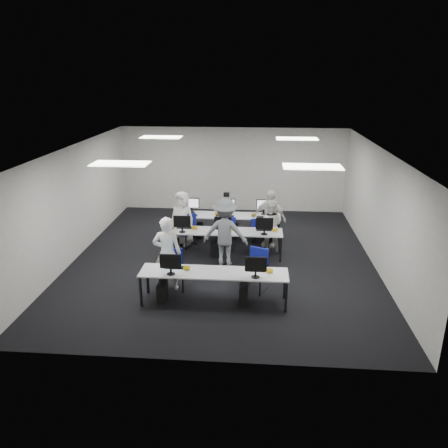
# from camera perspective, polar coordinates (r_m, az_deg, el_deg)

# --- Properties ---
(room) EXTENTS (9.00, 9.02, 3.00)m
(room) POSITION_cam_1_polar(r_m,az_deg,el_deg) (11.43, -0.15, 2.39)
(room) COLOR black
(room) RESTS_ON ground
(ceiling_panels) EXTENTS (5.20, 4.60, 0.02)m
(ceiling_panels) POSITION_cam_1_polar(r_m,az_deg,el_deg) (11.09, -0.16, 9.76)
(ceiling_panels) COLOR white
(ceiling_panels) RESTS_ON room
(desk_front) EXTENTS (3.20, 0.70, 0.73)m
(desk_front) POSITION_cam_1_polar(r_m,az_deg,el_deg) (9.49, -1.34, -6.56)
(desk_front) COLOR silver
(desk_front) RESTS_ON ground
(desk_mid) EXTENTS (3.20, 0.70, 0.73)m
(desk_mid) POSITION_cam_1_polar(r_m,az_deg,el_deg) (11.88, -0.07, -1.12)
(desk_mid) COLOR silver
(desk_mid) RESTS_ON ground
(desk_back) EXTENTS (3.20, 0.70, 0.73)m
(desk_back) POSITION_cam_1_polar(r_m,az_deg,el_deg) (13.19, 0.42, 0.98)
(desk_back) COLOR silver
(desk_back) RESTS_ON ground
(equipment_front) EXTENTS (2.51, 0.41, 1.19)m
(equipment_front) POSITION_cam_1_polar(r_m,az_deg,el_deg) (9.64, -2.48, -8.29)
(equipment_front) COLOR #0D66AF
(equipment_front) RESTS_ON desk_front
(equipment_mid) EXTENTS (2.91, 0.41, 1.19)m
(equipment_mid) POSITION_cam_1_polar(r_m,az_deg,el_deg) (11.99, -0.99, -2.57)
(equipment_mid) COLOR white
(equipment_mid) RESTS_ON desk_mid
(equipment_back) EXTENTS (2.91, 0.41, 1.19)m
(equipment_back) POSITION_cam_1_polar(r_m,az_deg,el_deg) (13.30, 1.24, -0.33)
(equipment_back) COLOR white
(equipment_back) RESTS_ON desk_back
(chair_0) EXTENTS (0.53, 0.56, 0.93)m
(chair_0) POSITION_cam_1_polar(r_m,az_deg,el_deg) (10.32, -6.57, -6.86)
(chair_0) COLOR navy
(chair_0) RESTS_ON ground
(chair_1) EXTENTS (0.64, 0.66, 0.98)m
(chair_1) POSITION_cam_1_polar(r_m,az_deg,el_deg) (10.21, 4.13, -6.97)
(chair_1) COLOR navy
(chair_1) RESTS_ON ground
(chair_2) EXTENTS (0.52, 0.55, 0.85)m
(chair_2) POSITION_cam_1_polar(r_m,az_deg,el_deg) (12.71, -5.36, -1.81)
(chair_2) COLOR navy
(chair_2) RESTS_ON ground
(chair_3) EXTENTS (0.56, 0.59, 0.91)m
(chair_3) POSITION_cam_1_polar(r_m,az_deg,el_deg) (12.49, 0.31, -2.00)
(chair_3) COLOR navy
(chair_3) RESTS_ON ground
(chair_4) EXTENTS (0.51, 0.53, 0.83)m
(chair_4) POSITION_cam_1_polar(r_m,az_deg,el_deg) (12.60, 4.56, -2.00)
(chair_4) COLOR navy
(chair_4) RESTS_ON ground
(chair_5) EXTENTS (0.62, 0.65, 0.98)m
(chair_5) POSITION_cam_1_polar(r_m,az_deg,el_deg) (12.94, -4.80, -1.20)
(chair_5) COLOR navy
(chair_5) RESTS_ON ground
(chair_6) EXTENTS (0.47, 0.51, 0.86)m
(chair_6) POSITION_cam_1_polar(r_m,az_deg,el_deg) (12.80, -0.17, -1.55)
(chair_6) COLOR navy
(chair_6) RESTS_ON ground
(chair_7) EXTENTS (0.53, 0.56, 0.88)m
(chair_7) POSITION_cam_1_polar(r_m,az_deg,el_deg) (12.86, 5.18, -1.49)
(chair_7) COLOR navy
(chair_7) RESTS_ON ground
(handbag) EXTENTS (0.36, 0.25, 0.29)m
(handbag) POSITION_cam_1_polar(r_m,az_deg,el_deg) (12.02, -6.97, -0.04)
(handbag) COLOR tan
(handbag) RESTS_ON desk_mid
(student_0) EXTENTS (0.67, 0.47, 1.77)m
(student_0) POSITION_cam_1_polar(r_m,az_deg,el_deg) (10.08, -7.42, -3.86)
(student_0) COLOR white
(student_0) RESTS_ON ground
(student_1) EXTENTS (0.78, 0.64, 1.49)m
(student_1) POSITION_cam_1_polar(r_m,az_deg,el_deg) (12.28, 6.03, -0.21)
(student_1) COLOR white
(student_1) RESTS_ON ground
(student_2) EXTENTS (0.92, 0.77, 1.60)m
(student_2) POSITION_cam_1_polar(r_m,az_deg,el_deg) (12.70, -5.45, 0.72)
(student_2) COLOR white
(student_2) RESTS_ON ground
(student_3) EXTENTS (1.06, 0.75, 1.68)m
(student_3) POSITION_cam_1_polar(r_m,az_deg,el_deg) (12.60, 5.96, 0.74)
(student_3) COLOR white
(student_3) RESTS_ON ground
(photographer) EXTENTS (1.23, 0.78, 1.81)m
(photographer) POSITION_cam_1_polar(r_m,az_deg,el_deg) (11.23, 0.16, -1.12)
(photographer) COLOR gray
(photographer) RESTS_ON ground
(dslr_camera) EXTENTS (0.16, 0.19, 0.10)m
(dslr_camera) POSITION_cam_1_polar(r_m,az_deg,el_deg) (11.10, 0.33, 3.86)
(dslr_camera) COLOR black
(dslr_camera) RESTS_ON photographer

